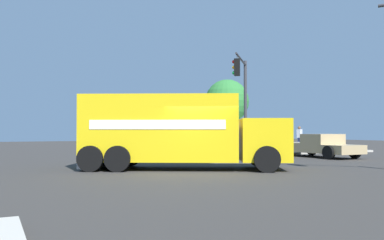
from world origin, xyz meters
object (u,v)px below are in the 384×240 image
object	(u,v)px
traffic_light_primary	(243,91)
pedestrian_near_corner	(220,136)
shade_tree_near	(227,101)
pickup_tan	(320,145)
pedestrian_crossing	(299,136)
delivery_truck	(177,131)

from	to	relation	value
traffic_light_primary	pedestrian_near_corner	world-z (taller)	traffic_light_primary
pedestrian_near_corner	shade_tree_near	bearing A→B (deg)	-132.67
pickup_tan	pedestrian_near_corner	distance (m)	11.40
pickup_tan	pedestrian_crossing	world-z (taller)	pedestrian_crossing
pedestrian_near_corner	shade_tree_near	xyz separation A→B (m)	(-2.04, -2.21, 3.09)
pedestrian_near_corner	pedestrian_crossing	bearing A→B (deg)	133.12
pickup_tan	shade_tree_near	bearing A→B (deg)	-97.76
pedestrian_near_corner	shade_tree_near	size ratio (longest dim) A/B	0.29
pedestrian_crossing	shade_tree_near	distance (m)	7.99
shade_tree_near	traffic_light_primary	bearing A→B (deg)	62.97
delivery_truck	pickup_tan	distance (m)	11.18
pickup_tan	traffic_light_primary	bearing A→B (deg)	-33.99
traffic_light_primary	shade_tree_near	size ratio (longest dim) A/B	0.96
pedestrian_near_corner	traffic_light_primary	bearing A→B (deg)	67.85
traffic_light_primary	pedestrian_near_corner	size ratio (longest dim) A/B	3.30
delivery_truck	traffic_light_primary	world-z (taller)	traffic_light_primary
delivery_truck	pedestrian_near_corner	bearing A→B (deg)	-126.09
pickup_tan	pedestrian_near_corner	bearing A→B (deg)	-89.06
pickup_tan	pedestrian_crossing	distance (m)	7.91
delivery_truck	pickup_tan	xyz separation A→B (m)	(-10.72, -3.06, -0.83)
pickup_tan	pedestrian_crossing	xyz separation A→B (m)	(-4.26, -6.65, 0.44)
traffic_light_primary	shade_tree_near	distance (m)	12.41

